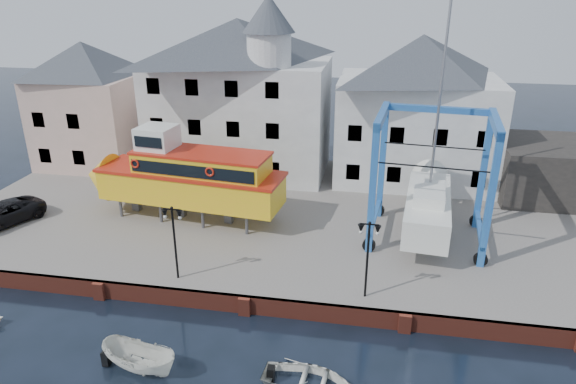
# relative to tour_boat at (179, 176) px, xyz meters

# --- Properties ---
(ground) EXTENTS (140.00, 140.00, 0.00)m
(ground) POSITION_rel_tour_boat_xyz_m (6.60, -8.67, -3.91)
(ground) COLOR black
(ground) RESTS_ON ground
(hardstanding) EXTENTS (44.00, 22.00, 1.00)m
(hardstanding) POSITION_rel_tour_boat_xyz_m (6.60, 2.33, -3.41)
(hardstanding) COLOR slate
(hardstanding) RESTS_ON ground
(quay_wall) EXTENTS (44.00, 0.47, 1.00)m
(quay_wall) POSITION_rel_tour_boat_xyz_m (6.60, -8.56, -3.41)
(quay_wall) COLOR maroon
(quay_wall) RESTS_ON ground
(building_pink) EXTENTS (8.00, 7.00, 10.30)m
(building_pink) POSITION_rel_tour_boat_xyz_m (-11.40, 9.33, 2.24)
(building_pink) COLOR #C5A593
(building_pink) RESTS_ON hardstanding
(building_white_main) EXTENTS (14.00, 8.30, 14.00)m
(building_white_main) POSITION_rel_tour_boat_xyz_m (1.73, 9.73, 3.43)
(building_white_main) COLOR silver
(building_white_main) RESTS_ON hardstanding
(building_white_right) EXTENTS (12.00, 8.00, 11.20)m
(building_white_right) POSITION_rel_tour_boat_xyz_m (15.60, 10.33, 2.69)
(building_white_right) COLOR silver
(building_white_right) RESTS_ON hardstanding
(shed_dark) EXTENTS (8.00, 7.00, 4.00)m
(shed_dark) POSITION_rel_tour_boat_xyz_m (25.60, 8.33, -0.91)
(shed_dark) COLOR #272523
(shed_dark) RESTS_ON hardstanding
(lamp_post_left) EXTENTS (1.12, 0.32, 4.20)m
(lamp_post_left) POSITION_rel_tour_boat_xyz_m (2.60, -7.47, 0.27)
(lamp_post_left) COLOR black
(lamp_post_left) RESTS_ON hardstanding
(lamp_post_right) EXTENTS (1.12, 0.32, 4.20)m
(lamp_post_right) POSITION_rel_tour_boat_xyz_m (12.60, -7.47, 0.27)
(lamp_post_right) COLOR black
(lamp_post_right) RESTS_ON hardstanding
(tour_boat) EXTENTS (14.46, 5.01, 6.17)m
(tour_boat) POSITION_rel_tour_boat_xyz_m (0.00, 0.00, 0.00)
(tour_boat) COLOR #59595E
(tour_boat) RESTS_ON hardstanding
(travel_lift) EXTENTS (7.52, 10.15, 15.04)m
(travel_lift) POSITION_rel_tour_boat_xyz_m (16.08, 0.48, -0.41)
(travel_lift) COLOR #2148A6
(travel_lift) RESTS_ON hardstanding
(van) EXTENTS (4.32, 5.72, 1.44)m
(van) POSITION_rel_tour_boat_xyz_m (-11.12, -3.20, -2.19)
(van) COLOR black
(van) RESTS_ON hardstanding
(motorboat_a) EXTENTS (4.01, 2.29, 1.46)m
(motorboat_a) POSITION_rel_tour_boat_xyz_m (3.11, -13.43, -3.91)
(motorboat_a) COLOR white
(motorboat_a) RESTS_ON ground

